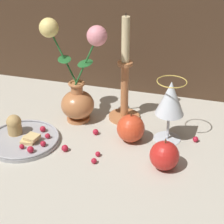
{
  "coord_description": "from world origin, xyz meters",
  "views": [
    {
      "loc": [
        0.27,
        -0.89,
        0.61
      ],
      "look_at": [
        0.02,
        -0.01,
        0.1
      ],
      "focal_mm": 60.0,
      "sensor_mm": 36.0,
      "label": 1
    }
  ],
  "objects_px": {
    "candlestick": "(125,86)",
    "apple_near_glass": "(164,155)",
    "vase": "(76,86)",
    "apple_beside_vase": "(131,128)",
    "wine_glass": "(170,100)",
    "plate_with_pastries": "(22,137)"
  },
  "relations": [
    {
      "from": "candlestick",
      "to": "apple_near_glass",
      "type": "relative_size",
      "value": 3.79
    },
    {
      "from": "vase",
      "to": "candlestick",
      "type": "height_order",
      "value": "candlestick"
    },
    {
      "from": "vase",
      "to": "candlestick",
      "type": "bearing_deg",
      "value": 20.63
    },
    {
      "from": "apple_beside_vase",
      "to": "apple_near_glass",
      "type": "height_order",
      "value": "apple_beside_vase"
    },
    {
      "from": "vase",
      "to": "apple_near_glass",
      "type": "bearing_deg",
      "value": -29.48
    },
    {
      "from": "wine_glass",
      "to": "plate_with_pastries",
      "type": "bearing_deg",
      "value": -162.31
    },
    {
      "from": "wine_glass",
      "to": "apple_beside_vase",
      "type": "xyz_separation_m",
      "value": [
        -0.1,
        -0.04,
        -0.09
      ]
    },
    {
      "from": "plate_with_pastries",
      "to": "wine_glass",
      "type": "distance_m",
      "value": 0.44
    },
    {
      "from": "plate_with_pastries",
      "to": "apple_beside_vase",
      "type": "distance_m",
      "value": 0.32
    },
    {
      "from": "wine_glass",
      "to": "apple_beside_vase",
      "type": "relative_size",
      "value": 2.0
    },
    {
      "from": "vase",
      "to": "plate_with_pastries",
      "type": "xyz_separation_m",
      "value": [
        -0.11,
        -0.16,
        -0.1
      ]
    },
    {
      "from": "wine_glass",
      "to": "apple_beside_vase",
      "type": "distance_m",
      "value": 0.14
    },
    {
      "from": "vase",
      "to": "plate_with_pastries",
      "type": "bearing_deg",
      "value": -124.91
    },
    {
      "from": "wine_glass",
      "to": "apple_beside_vase",
      "type": "height_order",
      "value": "wine_glass"
    },
    {
      "from": "vase",
      "to": "candlestick",
      "type": "xyz_separation_m",
      "value": [
        0.14,
        0.05,
        -0.0
      ]
    },
    {
      "from": "candlestick",
      "to": "wine_glass",
      "type": "bearing_deg",
      "value": -28.88
    },
    {
      "from": "vase",
      "to": "apple_near_glass",
      "type": "distance_m",
      "value": 0.36
    },
    {
      "from": "plate_with_pastries",
      "to": "apple_near_glass",
      "type": "relative_size",
      "value": 2.35
    },
    {
      "from": "plate_with_pastries",
      "to": "vase",
      "type": "bearing_deg",
      "value": 55.09
    },
    {
      "from": "candlestick",
      "to": "apple_beside_vase",
      "type": "distance_m",
      "value": 0.15
    },
    {
      "from": "vase",
      "to": "apple_beside_vase",
      "type": "distance_m",
      "value": 0.22
    },
    {
      "from": "wine_glass",
      "to": "apple_near_glass",
      "type": "height_order",
      "value": "wine_glass"
    }
  ]
}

